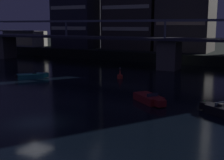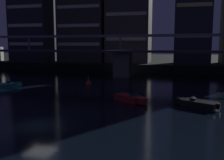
{
  "view_description": "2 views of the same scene",
  "coord_description": "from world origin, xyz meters",
  "px_view_note": "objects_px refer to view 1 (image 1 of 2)",
  "views": [
    {
      "loc": [
        18.19,
        -19.13,
        8.4
      ],
      "look_at": [
        0.08,
        14.04,
        1.57
      ],
      "focal_mm": 49.03,
      "sensor_mm": 36.0,
      "label": 1
    },
    {
      "loc": [
        11.59,
        -19.67,
        7.07
      ],
      "look_at": [
        3.66,
        12.09,
        2.6
      ],
      "focal_mm": 40.7,
      "sensor_mm": 36.0,
      "label": 2
    }
  ],
  "objects_px": {
    "river_bridge": "(170,46)",
    "speedboat_near_right": "(32,76)",
    "speedboat_near_center": "(149,99)",
    "channel_buoy": "(120,76)",
    "waterfront_pavilion": "(25,38)"
  },
  "relations": [
    {
      "from": "waterfront_pavilion",
      "to": "speedboat_near_center",
      "type": "distance_m",
      "value": 66.24
    },
    {
      "from": "waterfront_pavilion",
      "to": "speedboat_near_center",
      "type": "relative_size",
      "value": 2.67
    },
    {
      "from": "speedboat_near_center",
      "to": "channel_buoy",
      "type": "distance_m",
      "value": 15.31
    },
    {
      "from": "waterfront_pavilion",
      "to": "speedboat_near_center",
      "type": "height_order",
      "value": "waterfront_pavilion"
    },
    {
      "from": "river_bridge",
      "to": "channel_buoy",
      "type": "distance_m",
      "value": 14.57
    },
    {
      "from": "river_bridge",
      "to": "speedboat_near_right",
      "type": "bearing_deg",
      "value": -128.1
    },
    {
      "from": "river_bridge",
      "to": "waterfront_pavilion",
      "type": "distance_m",
      "value": 49.88
    },
    {
      "from": "channel_buoy",
      "to": "speedboat_near_center",
      "type": "bearing_deg",
      "value": -50.64
    },
    {
      "from": "river_bridge",
      "to": "speedboat_near_right",
      "type": "height_order",
      "value": "river_bridge"
    },
    {
      "from": "waterfront_pavilion",
      "to": "speedboat_near_right",
      "type": "height_order",
      "value": "waterfront_pavilion"
    },
    {
      "from": "speedboat_near_right",
      "to": "waterfront_pavilion",
      "type": "bearing_deg",
      "value": 135.37
    },
    {
      "from": "speedboat_near_center",
      "to": "channel_buoy",
      "type": "height_order",
      "value": "channel_buoy"
    },
    {
      "from": "speedboat_near_center",
      "to": "river_bridge",
      "type": "bearing_deg",
      "value": 103.64
    },
    {
      "from": "river_bridge",
      "to": "speedboat_near_center",
      "type": "distance_m",
      "value": 26.44
    },
    {
      "from": "waterfront_pavilion",
      "to": "speedboat_near_center",
      "type": "bearing_deg",
      "value": -34.34
    }
  ]
}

